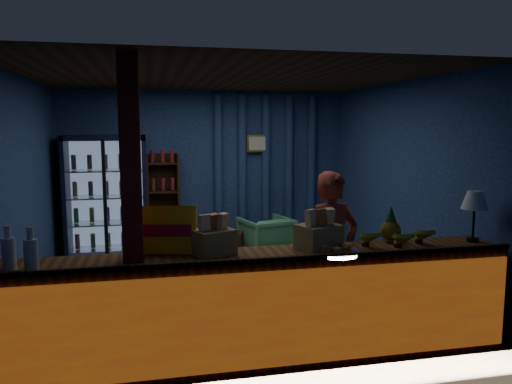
{
  "coord_description": "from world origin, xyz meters",
  "views": [
    {
      "loc": [
        -0.91,
        -5.94,
        2.02
      ],
      "look_at": [
        0.33,
        -0.2,
        1.25
      ],
      "focal_mm": 35.0,
      "sensor_mm": 36.0,
      "label": 1
    }
  ],
  "objects_px": {
    "shopkeeper": "(333,252)",
    "green_chair": "(266,238)",
    "pastry_tray": "(335,250)",
    "table_lamp": "(475,202)"
  },
  "relations": [
    {
      "from": "green_chair",
      "to": "pastry_tray",
      "type": "relative_size",
      "value": 1.59
    },
    {
      "from": "pastry_tray",
      "to": "green_chair",
      "type": "bearing_deg",
      "value": 86.76
    },
    {
      "from": "shopkeeper",
      "to": "table_lamp",
      "type": "distance_m",
      "value": 1.4
    },
    {
      "from": "pastry_tray",
      "to": "table_lamp",
      "type": "bearing_deg",
      "value": 5.52
    },
    {
      "from": "shopkeeper",
      "to": "pastry_tray",
      "type": "xyz_separation_m",
      "value": [
        -0.23,
        -0.63,
        0.18
      ]
    },
    {
      "from": "pastry_tray",
      "to": "table_lamp",
      "type": "distance_m",
      "value": 1.48
    },
    {
      "from": "shopkeeper",
      "to": "pastry_tray",
      "type": "bearing_deg",
      "value": -127.41
    },
    {
      "from": "shopkeeper",
      "to": "green_chair",
      "type": "relative_size",
      "value": 2.21
    },
    {
      "from": "shopkeeper",
      "to": "green_chair",
      "type": "bearing_deg",
      "value": 73.1
    },
    {
      "from": "table_lamp",
      "to": "shopkeeper",
      "type": "bearing_deg",
      "value": 157.95
    }
  ]
}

